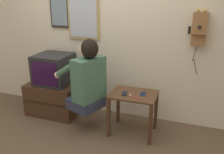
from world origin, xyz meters
The scene contains 12 objects.
ground_plane centered at (0.00, 0.00, 0.00)m, with size 14.00×14.00×0.00m, color brown.
wall_back centered at (0.00, 1.05, 1.27)m, with size 6.80×0.05×2.55m.
side_table centered at (0.52, 0.56, 0.44)m, with size 0.58×0.44×0.55m.
person centered at (-0.04, 0.43, 0.74)m, with size 0.64×0.57×0.91m.
tv_stand centered at (-0.74, 0.72, 0.24)m, with size 0.75×0.55×0.48m.
television centered at (-0.72, 0.73, 0.69)m, with size 0.49×0.48×0.43m.
wall_phone_antique centered at (1.20, 0.97, 1.33)m, with size 0.21×0.19×0.80m.
framed_picture centered at (-0.73, 1.01, 1.49)m, with size 0.30×0.03×0.48m.
wall_mirror centered at (-0.35, 1.01, 1.41)m, with size 0.47×0.03×0.62m.
cell_phone_held centered at (0.42, 0.51, 0.56)m, with size 0.08×0.13×0.01m.
cell_phone_spare centered at (0.64, 0.59, 0.56)m, with size 0.07×0.13×0.01m.
toothbrush centered at (0.55, 0.45, 0.56)m, with size 0.15×0.07×0.02m.
Camera 1 is at (1.17, -2.08, 1.73)m, focal length 38.00 mm.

